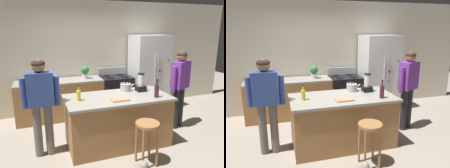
% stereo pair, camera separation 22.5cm
% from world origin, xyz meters
% --- Properties ---
extents(ground_plane, '(14.00, 14.00, 0.00)m').
position_xyz_m(ground_plane, '(0.00, 0.00, 0.00)').
color(ground_plane, '#9E9384').
extents(back_wall, '(8.00, 0.10, 2.70)m').
position_xyz_m(back_wall, '(0.00, 1.95, 1.35)').
color(back_wall, beige).
rests_on(back_wall, ground_plane).
extents(kitchen_island, '(1.82, 0.91, 0.90)m').
position_xyz_m(kitchen_island, '(0.00, 0.00, 0.45)').
color(kitchen_island, '#9E6B3D').
rests_on(kitchen_island, ground_plane).
extents(back_counter_run, '(2.00, 0.64, 0.90)m').
position_xyz_m(back_counter_run, '(-0.80, 1.55, 0.45)').
color(back_counter_run, '#9E6B3D').
rests_on(back_counter_run, ground_plane).
extents(refrigerator, '(0.90, 0.73, 1.89)m').
position_xyz_m(refrigerator, '(1.43, 1.50, 0.94)').
color(refrigerator, silver).
rests_on(refrigerator, ground_plane).
extents(stove_range, '(0.76, 0.65, 1.08)m').
position_xyz_m(stove_range, '(0.52, 1.52, 0.46)').
color(stove_range, black).
rests_on(stove_range, ground_plane).
extents(person_by_island_left, '(0.59, 0.23, 1.60)m').
position_xyz_m(person_by_island_left, '(-1.27, 0.06, 0.97)').
color(person_by_island_left, '#66605B').
rests_on(person_by_island_left, ground_plane).
extents(person_by_sink_right, '(0.57, 0.37, 1.61)m').
position_xyz_m(person_by_sink_right, '(1.45, 0.24, 0.98)').
color(person_by_sink_right, '#26262B').
rests_on(person_by_sink_right, ground_plane).
extents(bar_stool, '(0.36, 0.36, 0.69)m').
position_xyz_m(bar_stool, '(0.19, -0.73, 0.54)').
color(bar_stool, '#9E6B3D').
rests_on(bar_stool, ground_plane).
extents(potted_plant, '(0.20, 0.20, 0.30)m').
position_xyz_m(potted_plant, '(-0.23, 1.55, 1.07)').
color(potted_plant, silver).
rests_on(potted_plant, back_counter_run).
extents(blender_appliance, '(0.17, 0.17, 0.34)m').
position_xyz_m(blender_appliance, '(0.53, 0.17, 1.05)').
color(blender_appliance, black).
rests_on(blender_appliance, kitchen_island).
extents(bottle_soda, '(0.07, 0.07, 0.26)m').
position_xyz_m(bottle_soda, '(-0.68, -0.00, 0.99)').
color(bottle_soda, yellow).
rests_on(bottle_soda, kitchen_island).
extents(bottle_wine, '(0.08, 0.08, 0.32)m').
position_xyz_m(bottle_wine, '(0.61, -0.26, 1.02)').
color(bottle_wine, '#471923').
rests_on(bottle_wine, kitchen_island).
extents(tea_kettle, '(0.28, 0.20, 0.27)m').
position_xyz_m(tea_kettle, '(0.27, 0.28, 0.98)').
color(tea_kettle, '#B7BABF').
rests_on(tea_kettle, kitchen_island).
extents(cutting_board, '(0.30, 0.20, 0.02)m').
position_xyz_m(cutting_board, '(-0.03, -0.19, 0.91)').
color(cutting_board, '#B7844C').
rests_on(cutting_board, kitchen_island).
extents(chef_knife, '(0.21, 0.13, 0.01)m').
position_xyz_m(chef_knife, '(-0.01, -0.19, 0.92)').
color(chef_knife, '#B7BABF').
rests_on(chef_knife, cutting_board).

